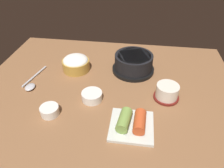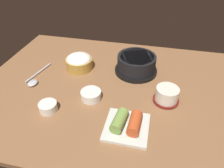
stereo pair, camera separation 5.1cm
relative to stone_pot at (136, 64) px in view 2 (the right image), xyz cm
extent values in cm
cube|color=brown|center=(-9.09, -12.70, -4.85)|extent=(100.00, 76.00, 2.00)
cylinder|color=black|center=(0.00, 0.00, -3.19)|extent=(17.81, 17.81, 1.33)
cylinder|color=black|center=(0.00, 0.00, 0.60)|extent=(15.87, 15.87, 6.24)
cylinder|color=#D15619|center=(0.00, 0.00, 3.42)|extent=(13.96, 13.96, 0.60)
cylinder|color=#B78C38|center=(-24.32, -2.71, -1.54)|extent=(11.49, 11.49, 4.61)
ellipsoid|color=white|center=(-24.32, -2.71, 0.76)|extent=(10.57, 10.57, 4.02)
cylinder|color=maroon|center=(12.88, -16.32, -3.45)|extent=(9.15, 9.15, 0.80)
cylinder|color=silver|center=(12.88, -16.32, -0.65)|extent=(7.92, 7.92, 4.81)
cylinder|color=#C6D18C|center=(12.88, -16.32, 1.46)|extent=(6.73, 6.73, 0.40)
cylinder|color=white|center=(-13.43, -20.81, -2.29)|extent=(7.35, 7.35, 3.11)
cylinder|color=#386B2D|center=(-13.43, -20.81, -1.03)|extent=(6.03, 6.03, 0.50)
cube|color=silver|center=(1.41, -31.78, -3.35)|extent=(13.38, 13.38, 1.00)
cylinder|color=#7A9E47|center=(-0.93, -31.78, -1.02)|extent=(4.74, 8.46, 3.66)
cylinder|color=#C64C23|center=(3.75, -31.78, -1.02)|extent=(4.04, 8.19, 3.66)
cylinder|color=white|center=(-25.61, -29.83, -2.35)|extent=(6.11, 6.11, 3.00)
cylinder|color=brown|center=(-25.61, -29.83, -1.15)|extent=(5.01, 5.01, 0.50)
cylinder|color=#B7B7BC|center=(-39.94, -10.47, -3.45)|extent=(4.07, 15.19, 0.80)
ellipsoid|color=#B7B7BC|center=(-38.30, -17.98, -3.13)|extent=(3.60, 4.68, 1.26)
camera|label=1|loc=(1.40, -74.96, 45.68)|focal=33.12mm
camera|label=2|loc=(6.41, -74.03, 45.68)|focal=33.12mm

